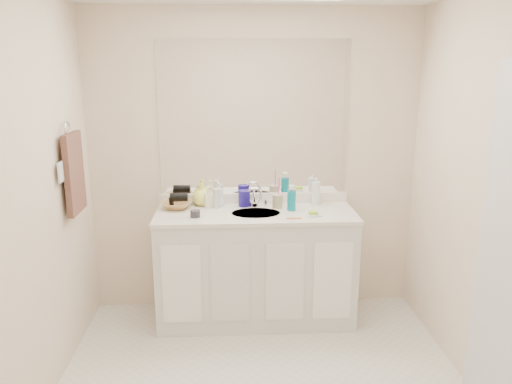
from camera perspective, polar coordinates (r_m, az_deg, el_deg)
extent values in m
cube|color=beige|center=(3.98, -0.25, 3.24)|extent=(2.60, 0.02, 2.40)
cube|color=beige|center=(1.52, 4.74, -15.81)|extent=(2.60, 0.02, 2.40)
cube|color=beige|center=(2.93, -25.19, -2.18)|extent=(0.02, 2.60, 2.40)
cube|color=beige|center=(3.09, 25.87, -1.43)|extent=(0.02, 2.60, 2.40)
cube|color=silver|center=(3.94, -0.04, -8.65)|extent=(1.50, 0.55, 0.85)
cube|color=silver|center=(3.79, -0.04, -2.52)|extent=(1.52, 0.57, 0.03)
cube|color=white|center=(4.03, -0.23, -0.71)|extent=(1.52, 0.03, 0.08)
cylinder|color=beige|center=(3.78, -0.02, -2.57)|extent=(0.37, 0.37, 0.02)
cylinder|color=silver|center=(3.93, -0.16, -0.87)|extent=(0.02, 0.02, 0.11)
cube|color=white|center=(3.92, -0.25, 8.40)|extent=(1.48, 0.01, 1.20)
cylinder|color=navy|center=(3.93, -1.35, -0.73)|extent=(0.10, 0.10, 0.13)
cylinder|color=tan|center=(3.89, 2.47, -1.05)|extent=(0.10, 0.10, 0.11)
cylinder|color=#ED3EA9|center=(3.87, 2.63, 0.33)|extent=(0.01, 0.04, 0.18)
cylinder|color=#0B7B8D|center=(3.83, 4.08, -0.97)|extent=(0.07, 0.07, 0.15)
cylinder|color=white|center=(4.00, 6.83, -0.14)|extent=(0.09, 0.09, 0.18)
cube|color=white|center=(3.72, 6.54, -2.64)|extent=(0.12, 0.10, 0.01)
cube|color=#A4DD36|center=(3.71, 6.54, -2.37)|extent=(0.07, 0.05, 0.02)
cube|color=orange|center=(3.64, 4.37, -3.02)|extent=(0.11, 0.03, 0.00)
cylinder|color=#2C2B31|center=(3.69, -6.96, -2.47)|extent=(0.09, 0.09, 0.05)
cylinder|color=silver|center=(3.89, -4.55, -0.72)|extent=(0.06, 0.06, 0.16)
imported|color=white|center=(3.95, -4.24, -0.25)|extent=(0.08, 0.08, 0.19)
imported|color=#FEFACF|center=(3.93, -5.40, -0.52)|extent=(0.10, 0.10, 0.17)
imported|color=#ECF45F|center=(3.98, -6.26, -0.23)|extent=(0.16, 0.16, 0.18)
imported|color=#B38348|center=(3.93, -9.05, -1.47)|extent=(0.25, 0.25, 0.06)
cylinder|color=black|center=(3.91, -8.80, -0.59)|extent=(0.14, 0.07, 0.07)
torus|color=silver|center=(3.57, -20.77, 6.74)|extent=(0.01, 0.11, 0.11)
cube|color=#402922|center=(3.61, -20.06, 2.04)|extent=(0.04, 0.32, 0.55)
cube|color=silver|center=(3.42, -21.42, 2.13)|extent=(0.01, 0.08, 0.13)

